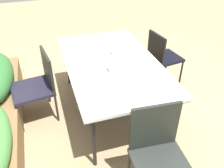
{
  "coord_description": "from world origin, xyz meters",
  "views": [
    {
      "loc": [
        -2.46,
        0.89,
        2.21
      ],
      "look_at": [
        0.04,
        0.1,
        0.42
      ],
      "focal_mm": 38.92,
      "sensor_mm": 36.0,
      "label": 1
    }
  ],
  "objects_px": {
    "dining_table": "(112,65)",
    "chair_end_left": "(158,152)",
    "chair_far_side": "(38,83)",
    "flower_vase": "(112,64)",
    "chair_near_right": "(162,55)"
  },
  "relations": [
    {
      "from": "chair_near_right",
      "to": "flower_vase",
      "type": "bearing_deg",
      "value": -65.98
    },
    {
      "from": "chair_far_side",
      "to": "flower_vase",
      "type": "distance_m",
      "value": 1.0
    },
    {
      "from": "chair_end_left",
      "to": "flower_vase",
      "type": "xyz_separation_m",
      "value": [
        1.08,
        0.08,
        0.3
      ]
    },
    {
      "from": "chair_end_left",
      "to": "chair_near_right",
      "type": "bearing_deg",
      "value": -114.66
    },
    {
      "from": "chair_far_side",
      "to": "chair_end_left",
      "type": "bearing_deg",
      "value": -156.47
    },
    {
      "from": "dining_table",
      "to": "flower_vase",
      "type": "height_order",
      "value": "flower_vase"
    },
    {
      "from": "chair_far_side",
      "to": "chair_near_right",
      "type": "bearing_deg",
      "value": -91.47
    },
    {
      "from": "chair_near_right",
      "to": "dining_table",
      "type": "bearing_deg",
      "value": -74.2
    },
    {
      "from": "chair_far_side",
      "to": "flower_vase",
      "type": "relative_size",
      "value": 3.07
    },
    {
      "from": "dining_table",
      "to": "chair_near_right",
      "type": "relative_size",
      "value": 2.19
    },
    {
      "from": "chair_end_left",
      "to": "flower_vase",
      "type": "height_order",
      "value": "flower_vase"
    },
    {
      "from": "dining_table",
      "to": "chair_end_left",
      "type": "relative_size",
      "value": 1.94
    },
    {
      "from": "dining_table",
      "to": "chair_far_side",
      "type": "relative_size",
      "value": 2.1
    },
    {
      "from": "dining_table",
      "to": "chair_far_side",
      "type": "bearing_deg",
      "value": 78.51
    },
    {
      "from": "dining_table",
      "to": "chair_end_left",
      "type": "height_order",
      "value": "chair_end_left"
    }
  ]
}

